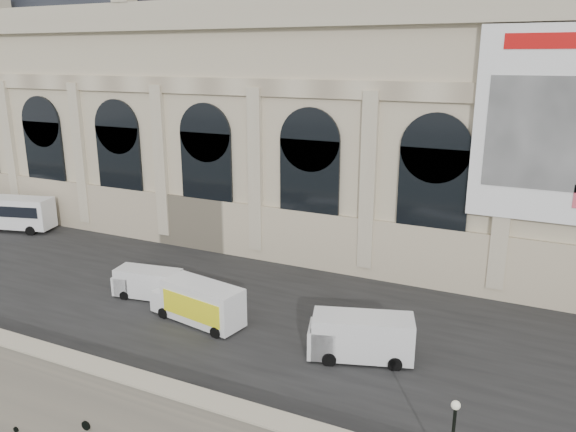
% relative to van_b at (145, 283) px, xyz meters
% --- Properties ---
extents(quay, '(160.00, 70.00, 6.00)m').
position_rel_van_b_xyz_m(quay, '(2.67, 23.93, -4.15)').
color(quay, gray).
rests_on(quay, ground).
extents(street, '(160.00, 24.00, 0.06)m').
position_rel_van_b_xyz_m(street, '(2.67, 2.93, -1.12)').
color(street, '#2D2D2D').
rests_on(street, quay).
extents(parapet, '(160.00, 1.40, 1.21)m').
position_rel_van_b_xyz_m(parapet, '(2.67, -10.47, -0.53)').
color(parapet, gray).
rests_on(parapet, quay).
extents(museum, '(69.00, 18.70, 29.10)m').
position_rel_van_b_xyz_m(museum, '(-3.31, 19.79, 12.58)').
color(museum, '#BDB292').
rests_on(museum, quay).
extents(van_b, '(5.28, 2.68, 2.25)m').
position_rel_van_b_xyz_m(van_b, '(0.00, 0.00, 0.00)').
color(van_b, silver).
rests_on(van_b, quay).
extents(van_c, '(6.57, 4.08, 2.74)m').
position_rel_van_b_xyz_m(van_c, '(17.13, -1.64, 0.25)').
color(van_c, silver).
rests_on(van_c, quay).
extents(box_truck, '(7.28, 3.44, 2.82)m').
position_rel_van_b_xyz_m(box_truck, '(5.92, -1.66, 0.27)').
color(box_truck, white).
rests_on(box_truck, quay).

